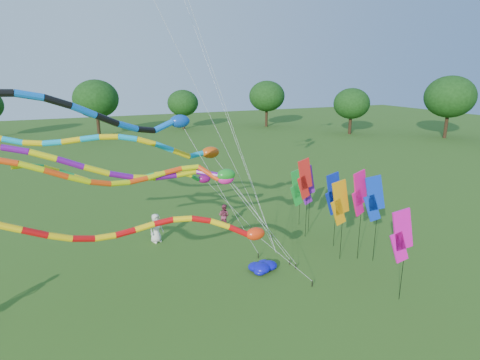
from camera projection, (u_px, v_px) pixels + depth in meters
name	position (u px, v px, depth m)	size (l,w,h in m)	color
ground	(270.00, 307.00, 17.27)	(160.00, 160.00, 0.00)	#265416
tree_ring	(330.00, 187.00, 15.19)	(114.45, 112.39, 9.70)	#382314
tube_kite_red	(157.00, 230.00, 15.96)	(13.74, 1.48, 5.82)	black
tube_kite_orange	(129.00, 174.00, 16.44)	(14.60, 1.33, 7.63)	black
tube_kite_purple	(104.00, 166.00, 16.63)	(16.61, 2.74, 7.89)	black
tube_kite_blue	(67.00, 114.00, 14.05)	(15.86, 3.72, 10.01)	black
tube_kite_cyan	(120.00, 144.00, 20.25)	(16.01, 2.23, 8.39)	black
tube_kite_green	(143.00, 177.00, 21.20)	(12.35, 1.29, 6.30)	black
banner_pole_orange	(340.00, 203.00, 20.76)	(1.16, 0.12, 4.48)	black
banner_pole_green	(297.00, 188.00, 25.70)	(1.16, 0.20, 3.84)	black
banner_pole_magenta_b	(360.00, 194.00, 20.60)	(1.16, 0.28, 5.00)	black
banner_pole_violet	(307.00, 185.00, 24.51)	(1.16, 0.16, 4.32)	black
banner_pole_red	(305.00, 179.00, 23.50)	(1.16, 0.25, 4.96)	black
banner_pole_magenta_a	(401.00, 236.00, 16.97)	(1.16, 0.28, 4.33)	black
banner_pole_blue_b	(374.00, 199.00, 20.53)	(1.11, 0.49, 4.76)	black
banner_pole_blue_a	(333.00, 194.00, 22.31)	(1.16, 0.14, 4.47)	black
blue_nylon_heap	(265.00, 265.00, 20.55)	(1.13, 1.35, 0.48)	#0D0FB5
person_a	(156.00, 228.00, 23.61)	(0.85, 0.56, 1.75)	silver
person_c	(224.00, 216.00, 25.84)	(0.77, 0.60, 1.58)	#853046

